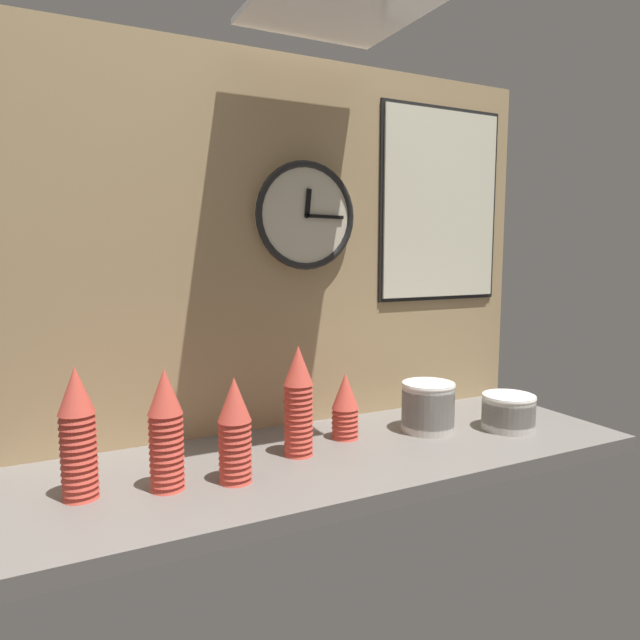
% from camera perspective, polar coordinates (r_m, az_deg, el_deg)
% --- Properties ---
extents(ground_plane, '(1.60, 0.56, 0.04)m').
position_cam_1_polar(ground_plane, '(1.52, 1.39, -13.59)').
color(ground_plane, slate).
extents(wall_tiled_back, '(1.60, 0.03, 1.05)m').
position_cam_1_polar(wall_tiled_back, '(1.66, -2.90, 7.41)').
color(wall_tiled_back, tan).
rests_on(wall_tiled_back, ground_plane).
extents(cup_stack_left, '(0.07, 0.07, 0.27)m').
position_cam_1_polar(cup_stack_left, '(1.28, -15.15, -10.52)').
color(cup_stack_left, '#DB4C3D').
rests_on(cup_stack_left, ground_plane).
extents(cup_stack_center_right, '(0.07, 0.07, 0.18)m').
position_cam_1_polar(cup_stack_center_right, '(1.57, 2.54, -8.56)').
color(cup_stack_center_right, '#DB4C3D').
rests_on(cup_stack_center_right, ground_plane).
extents(cup_stack_center_left, '(0.07, 0.07, 0.24)m').
position_cam_1_polar(cup_stack_center_left, '(1.29, -8.52, -10.82)').
color(cup_stack_center_left, '#DB4C3D').
rests_on(cup_stack_center_left, ground_plane).
extents(cup_stack_far_left, '(0.07, 0.07, 0.28)m').
position_cam_1_polar(cup_stack_far_left, '(1.29, -23.06, -10.37)').
color(cup_stack_far_left, '#DB4C3D').
rests_on(cup_stack_far_left, ground_plane).
extents(cup_stack_center, '(0.07, 0.07, 0.28)m').
position_cam_1_polar(cup_stack_center, '(1.44, -2.18, -8.07)').
color(cup_stack_center, '#DB4C3D').
rests_on(cup_stack_center, ground_plane).
extents(bowl_stack_right, '(0.15, 0.15, 0.14)m').
position_cam_1_polar(bowl_stack_right, '(1.67, 10.75, -8.39)').
color(bowl_stack_right, beige).
rests_on(bowl_stack_right, ground_plane).
extents(bowl_stack_far_right, '(0.15, 0.15, 0.10)m').
position_cam_1_polar(bowl_stack_far_right, '(1.75, 18.33, -8.59)').
color(bowl_stack_far_right, beige).
rests_on(bowl_stack_far_right, ground_plane).
extents(wall_clock, '(0.31, 0.03, 0.31)m').
position_cam_1_polar(wall_clock, '(1.65, -1.44, 10.39)').
color(wall_clock, beige).
extents(menu_board, '(0.46, 0.01, 0.61)m').
position_cam_1_polar(menu_board, '(1.91, 11.98, 11.20)').
color(menu_board, black).
extents(ceiling_light_panel, '(0.40, 0.40, 0.02)m').
position_cam_1_polar(ceiling_light_panel, '(1.53, 1.89, 28.85)').
color(ceiling_light_panel, white).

